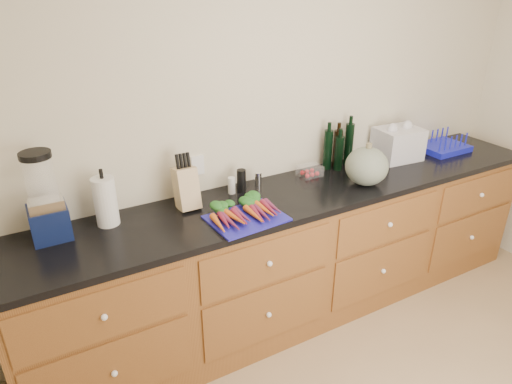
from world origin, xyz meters
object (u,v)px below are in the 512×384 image
paper_towel (106,201)px  blender_appliance (45,202)px  tomato_box (310,171)px  cutting_board (246,218)px  carrots (243,211)px  knife_block (186,188)px  dish_rack (443,146)px  squash (367,166)px

paper_towel → blender_appliance: bearing=-179.5°
blender_appliance → tomato_box: blender_appliance is taller
cutting_board → carrots: (0.00, 0.04, 0.03)m
tomato_box → knife_block: bearing=-178.1°
tomato_box → dish_rack: (1.19, -0.09, 0.00)m
carrots → squash: squash is taller
carrots → cutting_board: bearing=-90.0°
cutting_board → squash: bearing=2.8°
carrots → tomato_box: tomato_box is taller
cutting_board → tomato_box: size_ratio=2.74×
cutting_board → blender_appliance: blender_appliance is taller
knife_block → tomato_box: bearing=1.9°
blender_appliance → knife_block: size_ratio=1.94×
paper_towel → knife_block: bearing=-2.5°
paper_towel → dish_rack: 2.53m
blender_appliance → dish_rack: blender_appliance is taller
carrots → knife_block: knife_block is taller
carrots → squash: size_ratio=1.41×
knife_block → paper_towel: bearing=177.5°
carrots → blender_appliance: blender_appliance is taller
carrots → paper_towel: 0.74m
carrots → knife_block: 0.36m
knife_block → dish_rack: 2.08m
tomato_box → carrots: bearing=-156.1°
blender_appliance → knife_block: (0.74, -0.02, -0.08)m
carrots → tomato_box: (0.66, 0.29, 0.00)m
squash → blender_appliance: size_ratio=0.59×
knife_block → tomato_box: knife_block is taller
squash → blender_appliance: bearing=171.6°
carrots → blender_appliance: 1.02m
paper_towel → dish_rack: size_ratio=0.76×
blender_appliance → dish_rack: 2.82m
carrots → blender_appliance: bearing=163.8°
squash → dish_rack: 0.98m
cutting_board → knife_block: 0.40m
cutting_board → knife_block: (-0.23, 0.30, 0.12)m
cutting_board → blender_appliance: (-0.97, 0.32, 0.20)m
cutting_board → blender_appliance: bearing=161.8°
squash → tomato_box: (-0.24, 0.29, -0.09)m
paper_towel → cutting_board: bearing=-25.2°
blender_appliance → paper_towel: bearing=0.5°
blender_appliance → squash: bearing=-8.4°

